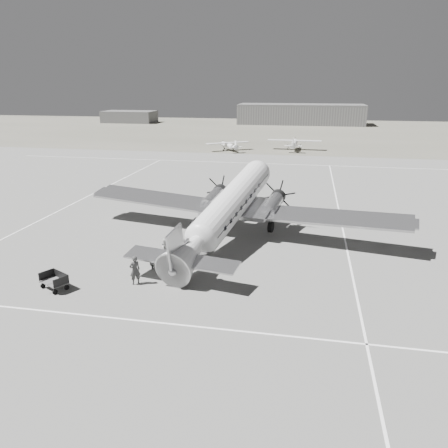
{
  "coord_description": "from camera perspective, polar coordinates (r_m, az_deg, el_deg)",
  "views": [
    {
      "loc": [
        8.36,
        -35.17,
        13.2
      ],
      "look_at": [
        1.88,
        -1.64,
        2.2
      ],
      "focal_mm": 35.0,
      "sensor_mm": 36.0,
      "label": 1
    }
  ],
  "objects": [
    {
      "name": "taxi_line_near",
      "position": [
        26.31,
        -9.39,
        -12.51
      ],
      "size": [
        60.0,
        0.15,
        0.01
      ],
      "primitive_type": "cube",
      "color": "white",
      "rests_on": "ground"
    },
    {
      "name": "ramp_agent",
      "position": [
        34.08,
        -7.59,
        -3.39
      ],
      "size": [
        1.09,
        1.15,
        1.88
      ],
      "primitive_type": "imported",
      "rotation": [
        0.0,
        0.0,
        1.0
      ],
      "color": "#BABAB8",
      "rests_on": "ground"
    },
    {
      "name": "ground",
      "position": [
        38.49,
        -2.28,
        -2.22
      ],
      "size": [
        260.0,
        260.0,
        0.0
      ],
      "primitive_type": "plane",
      "color": "slate",
      "rests_on": "ground"
    },
    {
      "name": "ground_crew",
      "position": [
        30.65,
        -11.57,
        -5.93
      ],
      "size": [
        0.89,
        0.86,
        2.06
      ],
      "primitive_type": "imported",
      "rotation": [
        0.0,
        0.0,
        3.85
      ],
      "color": "#2F2F2F",
      "rests_on": "ground"
    },
    {
      "name": "baggage_cart_far",
      "position": [
        31.67,
        -21.31,
        -7.0
      ],
      "size": [
        2.35,
        2.11,
        1.1
      ],
      "primitive_type": null,
      "rotation": [
        0.0,
        0.0,
        -0.48
      ],
      "color": "#515151",
      "rests_on": "ground"
    },
    {
      "name": "light_plane_left",
      "position": [
        91.21,
        0.61,
        10.14
      ],
      "size": [
        11.87,
        11.39,
        1.92
      ],
      "primitive_type": null,
      "rotation": [
        0.0,
        0.0,
        0.59
      ],
      "color": "silver",
      "rests_on": "ground"
    },
    {
      "name": "grass_infield",
      "position": [
        131.11,
        7.4,
        11.93
      ],
      "size": [
        260.0,
        90.0,
        0.01
      ],
      "primitive_type": "cube",
      "color": "#686457",
      "rests_on": "ground"
    },
    {
      "name": "dc3_airliner",
      "position": [
        37.56,
        0.58,
        1.93
      ],
      "size": [
        33.87,
        26.51,
        5.79
      ],
      "primitive_type": null,
      "rotation": [
        0.0,
        0.0,
        -0.19
      ],
      "color": "#A7A7A9",
      "rests_on": "ground"
    },
    {
      "name": "light_plane_right",
      "position": [
        93.36,
        9.14,
        10.22
      ],
      "size": [
        11.29,
        9.2,
        2.32
      ],
      "primitive_type": null,
      "rotation": [
        0.0,
        0.0,
        -0.01
      ],
      "color": "silver",
      "rests_on": "ground"
    },
    {
      "name": "hangar_main",
      "position": [
        155.52,
        9.99,
        13.95
      ],
      "size": [
        42.0,
        14.0,
        6.6
      ],
      "color": "slate",
      "rests_on": "ground"
    },
    {
      "name": "passenger",
      "position": [
        35.36,
        -6.4,
        -2.86
      ],
      "size": [
        0.49,
        0.75,
        1.52
      ],
      "primitive_type": "imported",
      "rotation": [
        0.0,
        0.0,
        1.58
      ],
      "color": "#B5B5B2",
      "rests_on": "ground"
    },
    {
      "name": "baggage_cart_near",
      "position": [
        33.47,
        -8.38,
        -4.68
      ],
      "size": [
        2.09,
        1.9,
        0.97
      ],
      "primitive_type": null,
      "rotation": [
        0.0,
        0.0,
        0.51
      ],
      "color": "#515151",
      "rests_on": "ground"
    },
    {
      "name": "shed_secondary",
      "position": [
        163.38,
        -12.24,
        13.53
      ],
      "size": [
        18.0,
        10.0,
        4.0
      ],
      "primitive_type": "cube",
      "color": "#515151",
      "rests_on": "ground"
    },
    {
      "name": "taxi_line_left",
      "position": [
        53.94,
        -18.73,
        2.73
      ],
      "size": [
        0.15,
        60.0,
        0.01
      ],
      "primitive_type": "cube",
      "color": "white",
      "rests_on": "ground"
    },
    {
      "name": "taxi_line_horizon",
      "position": [
        76.78,
        4.58,
        7.9
      ],
      "size": [
        90.0,
        0.15,
        0.01
      ],
      "primitive_type": "cube",
      "color": "white",
      "rests_on": "ground"
    },
    {
      "name": "taxi_line_right",
      "position": [
        37.74,
        15.79,
        -3.32
      ],
      "size": [
        0.15,
        80.0,
        0.01
      ],
      "primitive_type": "cube",
      "color": "white",
      "rests_on": "ground"
    }
  ]
}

